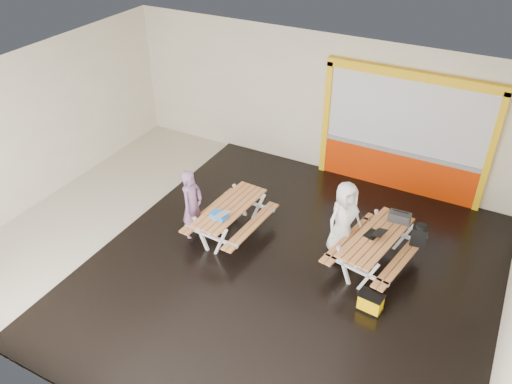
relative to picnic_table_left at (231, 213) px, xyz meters
The scene contains 14 objects.
room 1.34m from the picnic_table_left, 52.26° to the right, with size 10.02×8.02×3.52m.
deck 1.81m from the picnic_table_left, 17.16° to the right, with size 7.50×7.98×0.05m, color black.
kiosk 4.38m from the picnic_table_left, 52.87° to the left, with size 3.88×0.16×3.00m.
picnic_table_left is the anchor object (origin of this frame).
picnic_table_right 3.00m from the picnic_table_left, ahead, with size 1.65×2.15×0.78m.
person_left 0.81m from the picnic_table_left, 150.55° to the right, with size 0.59×0.39×1.61m, color slate.
person_right 2.34m from the picnic_table_left, 15.85° to the left, with size 0.78×0.51×1.59m, color white.
laptop_left 0.48m from the picnic_table_left, 90.26° to the right, with size 0.42×0.40×0.15m.
laptop_right 2.97m from the picnic_table_left, ahead, with size 0.42×0.39×0.15m.
blue_pouch 0.49m from the picnic_table_left, 90.32° to the right, with size 0.33×0.23×0.10m, color blue.
toolbox 3.41m from the picnic_table_left, 18.80° to the left, with size 0.43×0.23×0.25m.
backpack 3.79m from the picnic_table_left, 14.15° to the left, with size 0.32×0.23×0.51m.
dark_case 2.46m from the picnic_table_left, ahead, with size 0.39×0.29×0.15m, color black.
fluke_bag 3.39m from the picnic_table_left, 12.78° to the right, with size 0.45×0.32×0.37m.
Camera 1 is at (4.17, -6.92, 6.89)m, focal length 36.24 mm.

